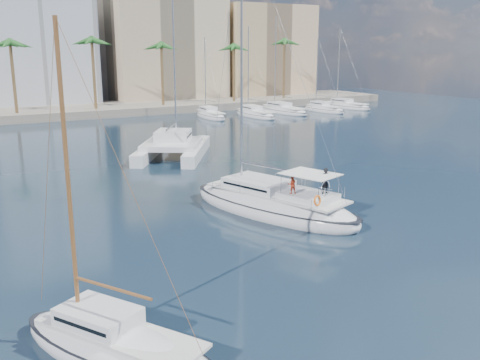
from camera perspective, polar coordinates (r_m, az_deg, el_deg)
ground at (r=30.14m, az=2.73°, el=-5.83°), size 160.00×160.00×0.00m
quay at (r=86.81m, az=-19.43°, el=6.86°), size 120.00×14.00×1.20m
building_beige at (r=101.03m, az=-8.18°, el=13.75°), size 20.00×14.00×20.00m
building_tan_right at (r=108.28m, az=2.40°, el=13.35°), size 18.00×12.00×18.00m
palm_centre at (r=82.34m, az=-19.46°, el=13.28°), size 3.60×3.60×12.30m
palm_right at (r=94.72m, az=1.80°, el=14.04°), size 3.60×3.60×12.30m
main_sloop at (r=33.82m, az=3.51°, el=-2.62°), size 7.85×13.26×18.75m
small_sloop at (r=19.26m, az=-13.07°, el=-16.94°), size 6.41×8.41×11.83m
catamaran at (r=51.60m, az=-7.14°, el=3.75°), size 10.93×12.61×16.63m
seagull at (r=35.82m, az=-2.65°, el=-0.84°), size 1.24×0.53×0.23m
moored_yacht_a at (r=79.84m, az=-3.15°, el=6.63°), size 3.37×9.52×11.90m
moored_yacht_b at (r=81.21m, az=1.62°, el=6.77°), size 3.32×10.83×13.72m
moored_yacht_c at (r=86.37m, az=4.65°, el=7.17°), size 3.98×12.33×15.54m
moored_yacht_d at (r=88.59m, az=8.89°, el=7.22°), size 3.52×9.55×11.90m
moored_yacht_e at (r=94.25m, az=11.27°, el=7.52°), size 4.61×11.11×13.72m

